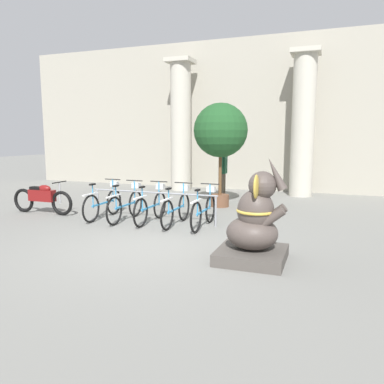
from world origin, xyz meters
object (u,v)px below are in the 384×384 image
at_px(bicycle_1, 126,205).
at_px(elephant_statue, 255,226).
at_px(person_pedestrian, 224,168).
at_px(bicycle_3, 177,208).
at_px(bicycle_0, 104,203).
at_px(bicycle_2, 151,206).
at_px(motorcycle, 42,198).
at_px(potted_tree, 221,132).
at_px(bicycle_4, 204,210).

distance_m(bicycle_1, elephant_statue, 4.23).
distance_m(elephant_statue, person_pedestrian, 6.89).
height_order(bicycle_1, bicycle_3, same).
bearing_deg(bicycle_1, bicycle_3, -0.21).
relative_size(bicycle_0, person_pedestrian, 1.02).
bearing_deg(bicycle_0, bicycle_2, -0.90).
relative_size(bicycle_0, motorcycle, 0.89).
xyz_separation_m(person_pedestrian, potted_tree, (0.36, -1.70, 1.22)).
distance_m(bicycle_1, bicycle_4, 2.12).
distance_m(bicycle_3, potted_tree, 3.33).
bearing_deg(elephant_statue, motorcycle, 162.67).
bearing_deg(potted_tree, bicycle_1, -122.33).
height_order(bicycle_1, bicycle_4, same).
distance_m(bicycle_0, elephant_statue, 4.88).
bearing_deg(elephant_statue, potted_tree, 112.52).
relative_size(bicycle_2, elephant_statue, 0.97).
xyz_separation_m(bicycle_1, potted_tree, (1.73, 2.74, 1.87)).
relative_size(bicycle_1, bicycle_4, 1.00).
height_order(person_pedestrian, potted_tree, potted_tree).
height_order(bicycle_2, potted_tree, potted_tree).
relative_size(bicycle_0, elephant_statue, 0.97).
height_order(bicycle_1, bicycle_2, same).
bearing_deg(motorcycle, bicycle_4, 0.64).
distance_m(bicycle_2, bicycle_3, 0.71).
distance_m(bicycle_4, motorcycle, 4.76).
relative_size(bicycle_0, bicycle_2, 1.00).
bearing_deg(bicycle_2, potted_tree, 69.22).
relative_size(bicycle_2, bicycle_4, 1.00).
bearing_deg(bicycle_2, motorcycle, -178.65).
height_order(bicycle_0, bicycle_1, same).
xyz_separation_m(motorcycle, potted_tree, (4.37, 2.78, 1.83)).
xyz_separation_m(bicycle_0, elephant_statue, (4.41, -2.08, 0.20)).
relative_size(bicycle_2, motorcycle, 0.89).
bearing_deg(bicycle_4, bicycle_2, 178.95).
bearing_deg(person_pedestrian, elephant_statue, -70.16).
distance_m(bicycle_0, motorcycle, 1.94).
bearing_deg(bicycle_0, person_pedestrian, 64.63).
height_order(bicycle_0, bicycle_2, same).
height_order(bicycle_2, motorcycle, bicycle_2).
bearing_deg(bicycle_1, person_pedestrian, 72.80).
relative_size(bicycle_1, person_pedestrian, 1.02).
xyz_separation_m(motorcycle, person_pedestrian, (4.01, 4.48, 0.61)).
distance_m(bicycle_0, potted_tree, 4.08).
bearing_deg(bicycle_4, bicycle_1, -179.86).
xyz_separation_m(bicycle_3, potted_tree, (0.32, 2.74, 1.87)).
bearing_deg(motorcycle, potted_tree, 32.49).
bearing_deg(potted_tree, bicycle_3, -96.68).
distance_m(bicycle_1, potted_tree, 3.74).
distance_m(bicycle_3, person_pedestrian, 4.49).
xyz_separation_m(bicycle_1, bicycle_3, (1.41, -0.01, 0.00)).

